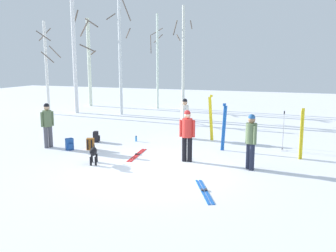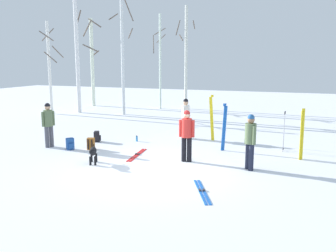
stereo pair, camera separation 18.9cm
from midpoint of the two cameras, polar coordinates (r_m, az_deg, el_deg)
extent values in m
plane|color=white|center=(11.39, -2.33, -6.67)|extent=(60.00, 60.00, 0.00)
cylinder|color=black|center=(12.11, 2.12, -3.63)|extent=(0.16, 0.16, 0.82)
cylinder|color=black|center=(12.09, 2.96, -3.67)|extent=(0.16, 0.16, 0.82)
cylinder|color=red|center=(11.95, 2.57, -0.30)|extent=(0.34, 0.34, 0.62)
sphere|color=beige|center=(11.88, 2.58, 1.70)|extent=(0.22, 0.22, 0.22)
sphere|color=#B22626|center=(11.87, 2.58, 1.98)|extent=(0.21, 0.21, 0.21)
cylinder|color=red|center=(11.99, 1.57, -0.35)|extent=(0.10, 0.10, 0.56)
cylinder|color=red|center=(11.92, 3.56, -0.43)|extent=(0.10, 0.10, 0.56)
cylinder|color=#4C4C56|center=(14.80, -18.20, -1.60)|extent=(0.16, 0.16, 0.82)
cylinder|color=#4C4C56|center=(14.73, -18.84, -1.69)|extent=(0.16, 0.16, 0.82)
cylinder|color=#566B47|center=(14.64, -18.68, 1.12)|extent=(0.34, 0.34, 0.62)
sphere|color=tan|center=(14.59, -18.77, 2.75)|extent=(0.22, 0.22, 0.22)
sphere|color=black|center=(14.58, -18.78, 2.98)|extent=(0.21, 0.21, 0.21)
cylinder|color=#566B47|center=(14.73, -17.93, 1.13)|extent=(0.10, 0.10, 0.56)
cylinder|color=#566B47|center=(14.56, -19.42, 0.95)|extent=(0.10, 0.10, 0.56)
cylinder|color=#1E2338|center=(11.55, 12.01, -4.54)|extent=(0.16, 0.16, 0.82)
cylinder|color=#1E2338|center=(11.41, 12.47, -4.75)|extent=(0.16, 0.16, 0.82)
cylinder|color=#566B47|center=(11.32, 12.38, -1.12)|extent=(0.34, 0.34, 0.62)
sphere|color=#997051|center=(11.25, 12.46, 0.98)|extent=(0.22, 0.22, 0.22)
sphere|color=#265999|center=(11.24, 12.47, 1.29)|extent=(0.21, 0.21, 0.21)
cylinder|color=#566B47|center=(11.50, 11.83, -1.02)|extent=(0.10, 0.10, 0.56)
cylinder|color=#566B47|center=(11.15, 12.94, -1.42)|extent=(0.10, 0.10, 0.56)
cylinder|color=#72604C|center=(15.60, 2.17, -0.51)|extent=(0.16, 0.16, 0.82)
cylinder|color=#72604C|center=(15.77, 2.36, -0.39)|extent=(0.16, 0.16, 0.82)
cylinder|color=silver|center=(15.56, 2.28, 2.16)|extent=(0.34, 0.34, 0.62)
sphere|color=tan|center=(15.51, 2.30, 3.69)|extent=(0.22, 0.22, 0.22)
sphere|color=black|center=(15.50, 2.30, 3.92)|extent=(0.21, 0.21, 0.21)
cylinder|color=silver|center=(15.37, 2.07, 1.98)|extent=(0.10, 0.10, 0.56)
cylinder|color=silver|center=(15.77, 2.50, 2.19)|extent=(0.10, 0.10, 0.56)
ellipsoid|color=black|center=(12.07, -11.99, -3.90)|extent=(0.47, 0.63, 0.26)
sphere|color=black|center=(11.73, -12.15, -3.99)|extent=(0.18, 0.18, 0.18)
ellipsoid|color=black|center=(11.67, -12.18, -4.16)|extent=(0.10, 0.12, 0.06)
cylinder|color=black|center=(12.39, -11.86, -3.15)|extent=(0.12, 0.19, 0.17)
cylinder|color=black|center=(11.94, -11.66, -5.38)|extent=(0.07, 0.07, 0.28)
cylinder|color=black|center=(11.96, -12.40, -5.39)|extent=(0.07, 0.07, 0.28)
cylinder|color=black|center=(12.32, -11.50, -4.90)|extent=(0.07, 0.07, 0.28)
cylinder|color=black|center=(12.33, -12.22, -4.91)|extent=(0.07, 0.07, 0.28)
cube|color=blue|center=(13.63, 8.19, -0.35)|extent=(0.14, 0.09, 1.67)
cube|color=blue|center=(13.50, 8.28, 3.30)|extent=(0.06, 0.04, 0.10)
cube|color=blue|center=(13.65, 8.43, -0.34)|extent=(0.14, 0.09, 1.67)
cube|color=blue|center=(13.52, 8.52, 3.31)|extent=(0.06, 0.04, 0.10)
cube|color=yellow|center=(15.34, 6.24, 1.16)|extent=(0.21, 0.05, 1.82)
cube|color=yellow|center=(15.22, 6.31, 4.69)|extent=(0.07, 0.03, 0.10)
cube|color=yellow|center=(15.31, 6.45, 1.14)|extent=(0.21, 0.05, 1.82)
cube|color=yellow|center=(15.20, 6.52, 4.68)|extent=(0.07, 0.03, 0.10)
cube|color=yellow|center=(13.04, 19.82, -1.36)|extent=(0.08, 0.06, 1.66)
cube|color=yellow|center=(12.90, 20.05, 2.42)|extent=(0.06, 0.05, 0.10)
cube|color=yellow|center=(13.00, 19.60, -1.38)|extent=(0.08, 0.06, 1.66)
cube|color=yellow|center=(12.87, 19.83, 2.41)|extent=(0.06, 0.05, 0.10)
cube|color=red|center=(12.99, -5.05, -4.54)|extent=(0.30, 1.81, 0.02)
cube|color=#333338|center=(13.03, -4.99, -4.39)|extent=(0.08, 0.13, 0.03)
cube|color=red|center=(13.02, -5.48, -4.51)|extent=(0.30, 1.81, 0.02)
cube|color=#333338|center=(13.06, -5.41, -4.36)|extent=(0.08, 0.13, 0.03)
cube|color=blue|center=(9.53, 5.41, -10.09)|extent=(0.82, 1.64, 0.02)
cube|color=#333338|center=(9.56, 5.36, -9.86)|extent=(0.11, 0.14, 0.03)
cube|color=blue|center=(9.51, 4.81, -10.12)|extent=(0.82, 1.64, 0.02)
cube|color=#333338|center=(9.55, 4.76, -9.89)|extent=(0.11, 0.14, 0.03)
cylinder|color=#B2B2BC|center=(14.17, 17.18, -0.90)|extent=(0.02, 0.10, 1.38)
cylinder|color=black|center=(14.05, 17.33, 2.06)|extent=(0.04, 0.04, 0.10)
cylinder|color=black|center=(14.30, 17.05, -3.33)|extent=(0.07, 0.07, 0.01)
cylinder|color=#B2B2BC|center=(14.02, 17.14, -1.02)|extent=(0.02, 0.10, 1.38)
cylinder|color=black|center=(13.90, 17.30, 1.97)|extent=(0.04, 0.04, 0.10)
cylinder|color=black|center=(14.14, 17.01, -3.48)|extent=(0.07, 0.07, 0.01)
cube|color=#99591E|center=(14.02, -12.38, -2.76)|extent=(0.31, 0.27, 0.44)
cube|color=#99591E|center=(14.15, -12.24, -2.90)|extent=(0.20, 0.12, 0.20)
cube|color=black|center=(13.89, -12.22, -2.87)|extent=(0.04, 0.03, 0.37)
cube|color=black|center=(13.93, -12.79, -2.85)|extent=(0.04, 0.03, 0.37)
cube|color=black|center=(15.30, -11.50, -1.64)|extent=(0.30, 0.33, 0.44)
cube|color=black|center=(15.31, -11.01, -1.87)|extent=(0.15, 0.20, 0.20)
cube|color=black|center=(15.23, -11.94, -1.71)|extent=(0.04, 0.04, 0.37)
cube|color=black|center=(15.37, -11.93, -1.60)|extent=(0.04, 0.04, 0.37)
cube|color=#1E4C99|center=(14.18, -15.48, -2.74)|extent=(0.31, 0.33, 0.44)
cube|color=#1E4C99|center=(14.08, -15.28, -3.10)|extent=(0.16, 0.19, 0.20)
cube|color=black|center=(14.26, -15.90, -2.69)|extent=(0.04, 0.04, 0.37)
cube|color=black|center=(14.31, -15.37, -2.62)|extent=(0.04, 0.04, 0.37)
cylinder|color=#1E72BF|center=(15.18, -5.35, -2.01)|extent=(0.07, 0.07, 0.22)
cylinder|color=black|center=(15.15, -5.36, -1.56)|extent=(0.05, 0.05, 0.02)
cylinder|color=white|center=(23.87, -18.64, 8.52)|extent=(0.17, 0.17, 5.65)
cylinder|color=brown|center=(24.28, -18.88, 13.35)|extent=(0.65, 0.50, 0.80)
cylinder|color=brown|center=(23.56, -17.42, 10.96)|extent=(0.24, 1.29, 0.70)
cylinder|color=brown|center=(23.52, -19.08, 13.15)|extent=(0.76, 0.45, 0.61)
cylinder|color=brown|center=(23.52, -18.48, 10.13)|extent=(0.50, 0.66, 0.69)
cylinder|color=silver|center=(27.46, -12.39, 9.60)|extent=(0.25, 0.25, 6.27)
cylinder|color=brown|center=(26.95, -12.65, 11.77)|extent=(1.05, 0.52, 0.58)
cylinder|color=brown|center=(27.76, -12.02, 10.94)|extent=(0.75, 0.12, 0.51)
cylinder|color=brown|center=(27.16, -12.02, 15.46)|extent=(0.53, 1.00, 0.59)
cylinder|color=white|center=(23.94, -14.64, 11.17)|extent=(0.24, 0.24, 7.70)
cylinder|color=brown|center=(24.23, -13.18, 14.52)|extent=(1.19, 0.94, 0.85)
cylinder|color=brown|center=(24.19, -14.35, 16.26)|extent=(0.52, 0.33, 0.72)
cylinder|color=silver|center=(22.64, -7.74, 11.81)|extent=(0.19, 0.19, 7.96)
cylinder|color=brown|center=(22.80, -6.49, 14.15)|extent=(0.73, 0.85, 0.55)
cylinder|color=brown|center=(22.57, -6.74, 17.49)|extent=(0.10, 1.04, 1.15)
cylinder|color=brown|center=(23.02, -9.14, 16.50)|extent=(0.09, 1.13, 0.51)
cylinder|color=silver|center=(25.24, -1.87, 9.93)|extent=(0.15, 0.15, 6.38)
cylinder|color=brown|center=(25.24, -2.92, 12.64)|extent=(0.43, 0.87, 1.26)
cylinder|color=brown|center=(25.70, -1.95, 14.51)|extent=(0.75, 0.39, 0.50)
cylinder|color=brown|center=(25.58, -1.74, 13.48)|extent=(0.65, 0.16, 0.59)
cylinder|color=silver|center=(25.20, 2.19, 10.52)|extent=(0.20, 0.20, 6.90)
cylinder|color=brown|center=(25.42, 0.92, 15.10)|extent=(0.20, 1.18, 1.09)
cylinder|color=brown|center=(25.14, 1.41, 13.62)|extent=(0.50, 0.66, 0.46)
cylinder|color=brown|center=(25.25, 3.42, 15.46)|extent=(0.27, 1.04, 0.48)
camera|label=1|loc=(0.09, -90.42, -0.07)|focal=39.09mm
camera|label=2|loc=(0.09, 89.58, 0.07)|focal=39.09mm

